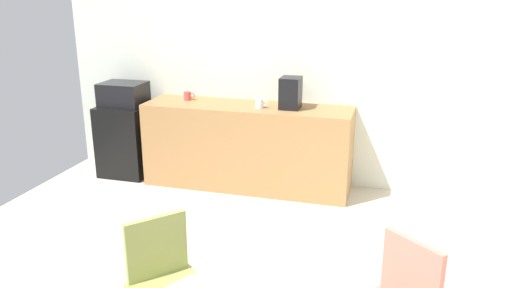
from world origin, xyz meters
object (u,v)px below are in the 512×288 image
(mini_fridge, at_px, (127,140))
(microwave, at_px, (123,94))
(mug_white, at_px, (260,104))
(mug_green, at_px, (188,96))
(chair_olive, at_px, (164,271))
(coffee_maker, at_px, (291,93))

(mini_fridge, bearing_deg, microwave, 0.00)
(mini_fridge, relative_size, mug_white, 6.26)
(microwave, height_order, mug_green, microwave)
(mug_green, bearing_deg, mini_fridge, -174.72)
(mug_white, bearing_deg, chair_olive, -87.12)
(microwave, bearing_deg, mug_white, -2.82)
(microwave, distance_m, mug_white, 1.61)
(chair_olive, relative_size, mug_white, 6.43)
(mini_fridge, height_order, coffee_maker, coffee_maker)
(mini_fridge, bearing_deg, mug_green, 5.28)
(mug_green, bearing_deg, coffee_maker, -3.41)
(microwave, height_order, coffee_maker, coffee_maker)
(coffee_maker, bearing_deg, chair_olive, -93.78)
(chair_olive, height_order, coffee_maker, coffee_maker)
(mini_fridge, xyz_separation_m, mug_white, (1.61, -0.08, 0.54))
(mug_white, relative_size, coffee_maker, 0.40)
(mug_green, relative_size, coffee_maker, 0.40)
(chair_olive, xyz_separation_m, mug_green, (-0.99, 2.70, 0.43))
(microwave, distance_m, mug_green, 0.75)
(mug_white, bearing_deg, microwave, 177.18)
(mug_white, bearing_deg, mini_fridge, 177.18)
(mini_fridge, distance_m, mug_green, 0.93)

